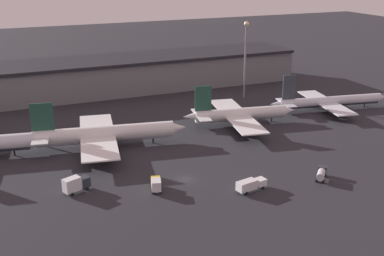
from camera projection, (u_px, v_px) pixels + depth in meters
The scene contains 10 objects.
ground at pixel (185, 179), 116.80m from camera, with size 600.00×600.00×0.00m, color #26262B.
terminal_building at pixel (102, 76), 190.09m from camera, with size 162.14×25.08×13.40m.
airplane_1 at pixel (103, 134), 135.54m from camera, with size 47.82×38.60×14.08m.
airplane_2 at pixel (239, 114), 154.47m from camera, with size 37.67×37.61×13.46m.
airplane_3 at pixel (329, 101), 169.76m from camera, with size 45.07×31.79×13.31m.
service_vehicle_0 at pixel (156, 184), 110.73m from camera, with size 3.50×5.65×3.00m.
service_vehicle_1 at pixel (75, 184), 109.72m from camera, with size 6.63×4.44×3.85m.
service_vehicle_3 at pixel (250, 185), 110.46m from camera, with size 7.96×3.70×2.85m.
service_vehicle_4 at pixel (321, 173), 116.52m from camera, with size 5.50×5.70×2.57m.
lamp_post_1 at pixel (245, 51), 179.69m from camera, with size 1.80×1.80×28.96m.
Camera 1 is at (-39.79, -98.20, 50.75)m, focal length 45.00 mm.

